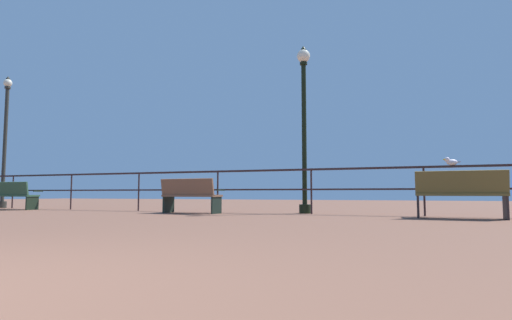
# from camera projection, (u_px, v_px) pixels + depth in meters

# --- Properties ---
(pier_railing) EXTENTS (25.23, 0.05, 1.09)m
(pier_railing) POSITION_uv_depth(u_px,v_px,m) (311.00, 180.00, 9.99)
(pier_railing) COLOR #2F1F1F
(pier_railing) RESTS_ON ground_plane
(bench_far_left) EXTENTS (1.82, 0.86, 0.84)m
(bench_far_left) POSITION_uv_depth(u_px,v_px,m) (8.00, 194.00, 12.61)
(bench_far_left) COLOR #2A4B34
(bench_far_left) RESTS_ON ground_plane
(bench_near_left) EXTENTS (1.53, 0.74, 0.86)m
(bench_near_left) POSITION_uv_depth(u_px,v_px,m) (190.00, 194.00, 10.27)
(bench_near_left) COLOR brown
(bench_near_left) RESTS_ON ground_plane
(bench_near_right) EXTENTS (1.63, 0.70, 0.93)m
(bench_near_right) POSITION_uv_depth(u_px,v_px,m) (460.00, 192.00, 8.05)
(bench_near_right) COLOR brown
(bench_near_right) RESTS_ON ground_plane
(lamppost_left) EXTENTS (0.29, 0.29, 4.58)m
(lamppost_left) POSITION_uv_depth(u_px,v_px,m) (5.00, 139.00, 14.31)
(lamppost_left) COLOR #2B2B25
(lamppost_left) RESTS_ON ground_plane
(lamppost_center) EXTENTS (0.33, 0.33, 4.25)m
(lamppost_center) POSITION_uv_depth(u_px,v_px,m) (304.00, 115.00, 10.42)
(lamppost_center) COLOR black
(lamppost_center) RESTS_ON ground_plane
(seagull_on_rail) EXTENTS (0.37, 0.22, 0.18)m
(seagull_on_rail) POSITION_uv_depth(u_px,v_px,m) (451.00, 162.00, 8.88)
(seagull_on_rail) COLOR silver
(seagull_on_rail) RESTS_ON pier_railing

